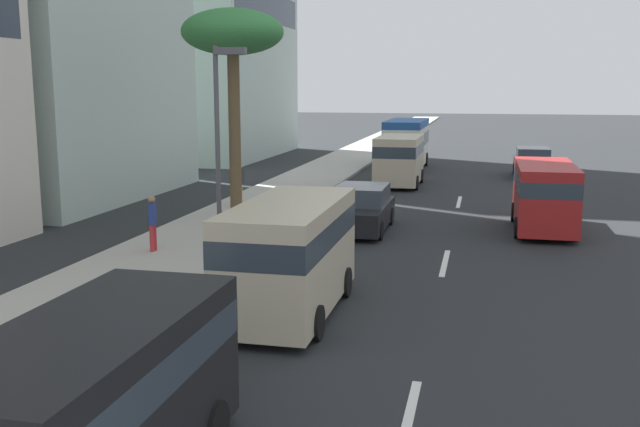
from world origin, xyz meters
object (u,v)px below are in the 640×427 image
(pedestrian_mid_block, at_px, (152,221))
(car_fifth, at_px, (532,163))
(minibus_second, at_px, (406,142))
(palm_tree, at_px, (233,37))
(street_lamp, at_px, (221,125))
(car_sixth, at_px, (361,210))
(van_lead, at_px, (290,251))
(van_fourth, at_px, (544,192))
(van_seventh, at_px, (94,400))
(pedestrian_near_lamp, at_px, (240,182))
(van_third, at_px, (399,158))

(pedestrian_mid_block, bearing_deg, car_fifth, 117.65)
(minibus_second, bearing_deg, palm_tree, -12.64)
(street_lamp, bearing_deg, car_sixth, -33.08)
(minibus_second, distance_m, car_fifth, 7.85)
(car_fifth, relative_size, car_sixth, 1.02)
(car_fifth, height_order, pedestrian_mid_block, pedestrian_mid_block)
(pedestrian_mid_block, bearing_deg, palm_tree, 140.34)
(car_sixth, bearing_deg, street_lamp, -33.08)
(van_lead, xyz_separation_m, van_fourth, (11.05, -6.23, -0.09))
(car_sixth, distance_m, pedestrian_mid_block, 7.50)
(van_lead, height_order, car_sixth, van_lead)
(van_fourth, distance_m, van_seventh, 19.82)
(pedestrian_mid_block, relative_size, palm_tree, 0.22)
(car_fifth, distance_m, street_lamp, 24.23)
(van_lead, relative_size, van_seventh, 1.07)
(pedestrian_near_lamp, bearing_deg, pedestrian_mid_block, -154.91)
(van_fourth, height_order, street_lamp, street_lamp)
(minibus_second, xyz_separation_m, pedestrian_near_lamp, (-16.17, 5.15, -0.51))
(van_seventh, relative_size, pedestrian_mid_block, 2.89)
(car_sixth, bearing_deg, pedestrian_mid_block, -46.30)
(van_lead, distance_m, car_fifth, 27.31)
(car_fifth, distance_m, palm_tree, 20.92)
(pedestrian_near_lamp, xyz_separation_m, street_lamp, (-8.41, -2.41, 2.79))
(van_lead, height_order, pedestrian_mid_block, van_lead)
(van_seventh, xyz_separation_m, pedestrian_near_lamp, (20.67, 5.32, -0.18))
(pedestrian_near_lamp, bearing_deg, van_lead, -132.89)
(minibus_second, relative_size, car_fifth, 1.44)
(car_sixth, distance_m, palm_tree, 7.69)
(car_sixth, relative_size, pedestrian_mid_block, 2.61)
(minibus_second, height_order, street_lamp, street_lamp)
(van_lead, xyz_separation_m, van_seventh, (-7.63, 0.38, -0.14))
(van_lead, distance_m, van_seventh, 7.64)
(van_lead, bearing_deg, palm_tree, -154.42)
(van_seventh, bearing_deg, pedestrian_near_lamp, -165.56)
(van_third, height_order, van_seventh, van_third)
(car_sixth, bearing_deg, palm_tree, -95.77)
(van_fourth, height_order, palm_tree, palm_tree)
(van_third, height_order, car_sixth, van_third)
(car_fifth, distance_m, van_seventh, 34.82)
(van_seventh, bearing_deg, pedestrian_mid_block, -157.15)
(van_lead, height_order, van_fourth, van_lead)
(van_third, relative_size, pedestrian_mid_block, 2.78)
(van_third, relative_size, van_fourth, 0.90)
(car_fifth, height_order, car_sixth, car_fifth)
(pedestrian_near_lamp, bearing_deg, palm_tree, -140.09)
(van_third, bearing_deg, pedestrian_mid_block, -17.60)
(car_sixth, bearing_deg, van_fourth, 102.94)
(minibus_second, distance_m, pedestrian_near_lamp, 16.98)
(car_sixth, xyz_separation_m, palm_tree, (0.48, 4.79, 6.01))
(van_third, bearing_deg, street_lamp, -10.85)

